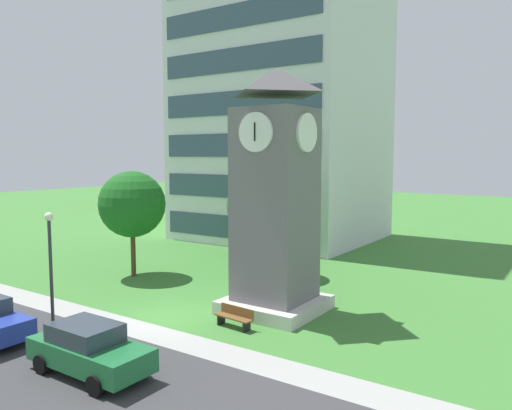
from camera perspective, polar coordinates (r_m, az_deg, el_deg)
The scene contains 11 objects.
ground_plane at distance 23.41m, azimuth -9.95°, elevation -12.42°, with size 160.00×160.00×0.00m, color #3D7A33.
street_asphalt at distance 19.69m, azimuth -23.30°, elevation -16.36°, with size 120.00×7.20×0.01m, color #38383A.
kerb_strip at distance 22.18m, azimuth -13.41°, elevation -13.52°, with size 120.00×1.60×0.01m, color #9E9E99.
office_building at distance 44.40m, azimuth 2.95°, elevation 12.89°, with size 15.50×13.13×25.60m.
clock_tower at distance 22.92m, azimuth 2.21°, elevation 0.08°, with size 4.16×4.16×11.13m.
park_bench at distance 21.64m, azimuth -2.44°, elevation -12.57°, with size 1.84×0.65×0.88m.
street_lamp at distance 22.84m, azimuth -22.34°, elevation -5.20°, with size 0.36×0.36×4.87m.
tree_near_tower at distance 29.88m, azimuth 1.11°, elevation 0.32°, with size 3.93×3.93×6.42m.
tree_by_building at distance 30.63m, azimuth -13.91°, elevation 0.07°, with size 3.94×3.94×6.31m.
tree_streetside at distance 35.18m, azimuth 0.33°, elevation -0.08°, with size 4.57×4.57×5.99m.
parked_car_green at distance 18.11m, azimuth -18.43°, elevation -15.25°, with size 4.48×2.04×1.69m.
Camera 1 is at (15.57, -15.91, 7.25)m, focal length 35.20 mm.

